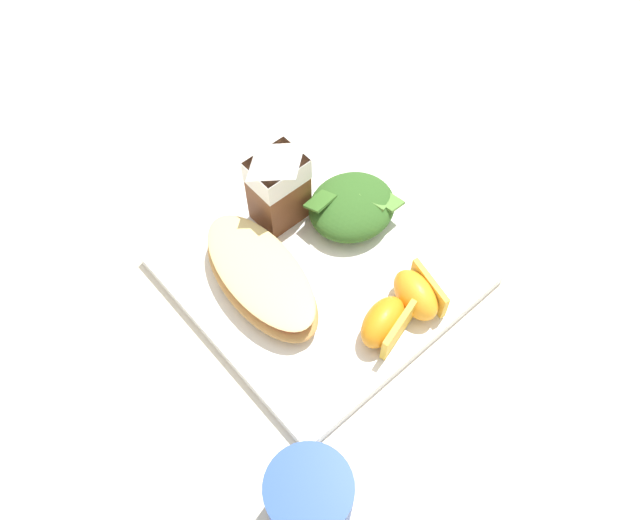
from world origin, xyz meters
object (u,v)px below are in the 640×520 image
(cheesy_pizza_bread, at_px, (261,277))
(drinking_blue_cup, at_px, (309,501))
(green_salad_pile, at_px, (352,207))
(milk_carton, at_px, (278,181))
(orange_wedge_middle, at_px, (417,294))
(white_plate, at_px, (320,269))
(orange_wedge_front, at_px, (385,323))

(cheesy_pizza_bread, bearing_deg, drinking_blue_cup, -118.18)
(cheesy_pizza_bread, relative_size, green_salad_pile, 1.77)
(milk_carton, bearing_deg, green_salad_pile, -44.23)
(drinking_blue_cup, bearing_deg, orange_wedge_middle, 20.61)
(green_salad_pile, relative_size, orange_wedge_middle, 1.51)
(white_plate, height_order, drinking_blue_cup, drinking_blue_cup)
(white_plate, distance_m, milk_carton, 0.11)
(cheesy_pizza_bread, distance_m, milk_carton, 0.10)
(orange_wedge_front, bearing_deg, drinking_blue_cup, -154.60)
(orange_wedge_middle, relative_size, drinking_blue_cup, 0.69)
(white_plate, distance_m, green_salad_pile, 0.08)
(green_salad_pile, distance_m, drinking_blue_cup, 0.32)
(white_plate, xyz_separation_m, orange_wedge_middle, (0.04, -0.10, 0.03))
(green_salad_pile, bearing_deg, white_plate, -160.61)
(orange_wedge_front, bearing_deg, white_plate, 87.21)
(milk_carton, height_order, orange_wedge_front, milk_carton)
(green_salad_pile, height_order, orange_wedge_middle, green_salad_pile)
(orange_wedge_front, distance_m, drinking_blue_cup, 0.18)
(orange_wedge_front, relative_size, drinking_blue_cup, 0.71)
(cheesy_pizza_bread, relative_size, orange_wedge_front, 2.62)
(green_salad_pile, relative_size, milk_carton, 0.91)
(orange_wedge_front, height_order, orange_wedge_middle, same)
(cheesy_pizza_bread, bearing_deg, green_salad_pile, 1.48)
(orange_wedge_front, bearing_deg, cheesy_pizza_bread, 115.35)
(cheesy_pizza_bread, distance_m, green_salad_pile, 0.13)
(cheesy_pizza_bread, bearing_deg, orange_wedge_front, -64.65)
(white_plate, bearing_deg, milk_carton, 82.10)
(milk_carton, relative_size, orange_wedge_middle, 1.66)
(white_plate, relative_size, drinking_blue_cup, 2.94)
(orange_wedge_front, distance_m, orange_wedge_middle, 0.05)
(white_plate, bearing_deg, orange_wedge_middle, -67.05)
(white_plate, height_order, milk_carton, milk_carton)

